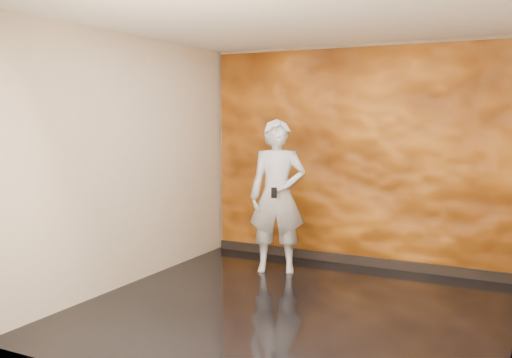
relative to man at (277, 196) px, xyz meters
The scene contains 5 objects.
room 1.46m from the man, 58.53° to the right, with size 4.02×4.02×2.81m.
feature_wall 1.15m from the man, 47.17° to the left, with size 3.90×0.06×2.75m, color orange.
baseboard 1.35m from the man, 45.67° to the left, with size 3.90×0.04×0.12m, color black.
man is the anchor object (origin of this frame).
phone 0.26m from the man, 74.23° to the right, with size 0.07×0.01×0.13m, color black.
Camera 1 is at (2.18, -5.05, 1.90)m, focal length 40.00 mm.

